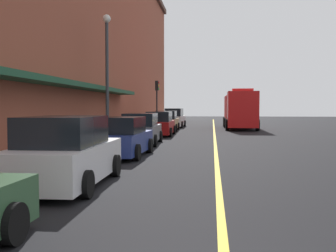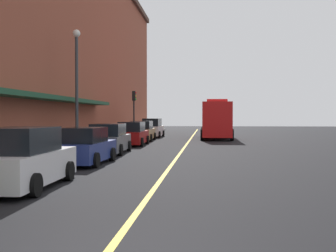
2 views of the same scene
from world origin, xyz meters
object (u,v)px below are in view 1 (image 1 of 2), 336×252
at_px(traffic_light_near, 157,95).
at_px(parking_meter_3, 136,121).
at_px(fire_truck, 240,110).
at_px(parked_car_3, 141,130).
at_px(parking_meter_1, 154,118).
at_px(street_lamp_left, 107,64).
at_px(parked_car_2, 122,138).
at_px(parking_meter_0, 142,120).
at_px(parked_car_1, 66,153).
at_px(parked_car_5, 166,121).
at_px(parked_car_6, 174,118).
at_px(parking_meter_2, 132,122).
at_px(parked_car_4, 160,124).

bearing_deg(traffic_light_near, parking_meter_3, -90.35).
relative_size(fire_truck, traffic_light_near, 2.17).
relative_size(parked_car_3, parking_meter_1, 3.73).
bearing_deg(street_lamp_left, parked_car_3, -5.37).
distance_m(parked_car_2, parking_meter_0, 13.21).
bearing_deg(parked_car_3, parked_car_1, 178.47).
bearing_deg(fire_truck, parking_meter_3, -35.64).
relative_size(parked_car_2, parked_car_3, 0.87).
bearing_deg(parked_car_5, traffic_light_near, 20.63).
distance_m(parked_car_6, parking_meter_1, 4.47).
bearing_deg(parked_car_2, parked_car_5, 2.11).
relative_size(fire_truck, parking_meter_3, 7.00).
bearing_deg(parking_meter_0, parking_meter_2, -90.00).
distance_m(parking_meter_2, parking_meter_3, 1.39).
relative_size(parked_car_4, parking_meter_2, 3.58).
xyz_separation_m(parked_car_4, parking_meter_3, (-1.48, -1.25, 0.26)).
bearing_deg(parked_car_5, parked_car_6, -2.20).
xyz_separation_m(parked_car_3, parking_meter_3, (-1.33, 5.30, 0.26)).
relative_size(parking_meter_3, traffic_light_near, 0.31).
bearing_deg(parked_car_6, traffic_light_near, 156.35).
relative_size(parking_meter_3, street_lamp_left, 0.19).
height_order(parked_car_6, street_lamp_left, street_lamp_left).
relative_size(parked_car_4, parking_meter_1, 3.58).
distance_m(parked_car_5, street_lamp_left, 12.70).
bearing_deg(parking_meter_3, parked_car_4, 40.24).
distance_m(parked_car_1, traffic_light_near, 26.93).
bearing_deg(parked_car_6, parked_car_2, -178.27).
height_order(parked_car_2, traffic_light_near, traffic_light_near).
distance_m(parked_car_1, parking_meter_1, 25.49).
xyz_separation_m(parked_car_1, parking_meter_0, (-1.44, 19.26, 0.22)).
bearing_deg(traffic_light_near, parking_meter_1, -92.61).
distance_m(parked_car_1, parked_car_2, 6.13).
bearing_deg(parked_car_4, parked_car_5, 1.24).
height_order(parked_car_1, parked_car_4, parked_car_1).
bearing_deg(traffic_light_near, parking_meter_2, -90.31).
bearing_deg(parked_car_6, fire_truck, -106.54).
xyz_separation_m(parked_car_4, fire_truck, (6.23, 9.59, 0.91)).
bearing_deg(parking_meter_0, traffic_light_near, 89.53).
relative_size(parked_car_1, street_lamp_left, 0.66).
xyz_separation_m(parked_car_6, parking_meter_1, (-1.42, -4.23, 0.19)).
bearing_deg(parking_meter_3, parked_car_6, 83.72).
relative_size(parked_car_4, parked_car_6, 1.00).
bearing_deg(parked_car_4, parking_meter_3, 129.71).
bearing_deg(parked_car_4, parked_car_3, 178.12).
height_order(parked_car_2, fire_truck, fire_truck).
distance_m(parked_car_2, fire_truck, 22.39).
distance_m(parked_car_3, street_lamp_left, 4.09).
distance_m(parked_car_5, parked_car_6, 6.00).
relative_size(fire_truck, street_lamp_left, 1.34).
relative_size(parked_car_5, parking_meter_2, 3.64).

